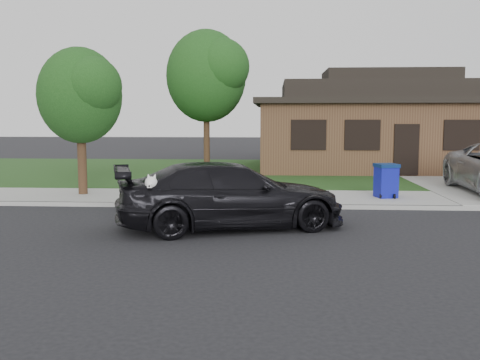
{
  "coord_description": "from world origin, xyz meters",
  "views": [
    {
      "loc": [
        -1.45,
        -11.32,
        2.51
      ],
      "look_at": [
        -2.21,
        0.85,
        1.1
      ],
      "focal_mm": 40.0,
      "sensor_mm": 36.0,
      "label": 1
    }
  ],
  "objects": [
    {
      "name": "lawn",
      "position": [
        0.0,
        13.0,
        0.07
      ],
      "size": [
        60.0,
        13.0,
        0.13
      ],
      "primitive_type": "cube",
      "color": "#193814",
      "rests_on": "ground"
    },
    {
      "name": "sidewalk",
      "position": [
        0.0,
        5.0,
        0.06
      ],
      "size": [
        60.0,
        3.0,
        0.12
      ],
      "primitive_type": "cube",
      "color": "gray",
      "rests_on": "ground"
    },
    {
      "name": "tree_0",
      "position": [
        -4.34,
        12.88,
        4.48
      ],
      "size": [
        3.78,
        3.6,
        6.34
      ],
      "color": "#332114",
      "rests_on": "ground"
    },
    {
      "name": "tree_2",
      "position": [
        -7.38,
        5.11,
        3.27
      ],
      "size": [
        2.73,
        2.6,
        4.59
      ],
      "color": "#332114",
      "rests_on": "ground"
    },
    {
      "name": "house",
      "position": [
        4.0,
        15.0,
        2.13
      ],
      "size": [
        12.6,
        8.6,
        4.65
      ],
      "color": "#422B1C",
      "rests_on": "ground"
    },
    {
      "name": "sedan",
      "position": [
        -2.42,
        0.75,
        0.76
      ],
      "size": [
        5.62,
        3.57,
        1.52
      ],
      "rotation": [
        0.0,
        0.0,
        1.87
      ],
      "color": "black",
      "rests_on": "ground"
    },
    {
      "name": "ground",
      "position": [
        0.0,
        0.0,
        0.0
      ],
      "size": [
        120.0,
        120.0,
        0.0
      ],
      "primitive_type": "plane",
      "color": "black",
      "rests_on": "ground"
    },
    {
      "name": "recycling_bin",
      "position": [
        1.97,
        5.01,
        0.64
      ],
      "size": [
        0.75,
        0.75,
        1.02
      ],
      "rotation": [
        0.0,
        0.0,
        0.25
      ],
      "color": "#0C128E",
      "rests_on": "sidewalk"
    },
    {
      "name": "curb",
      "position": [
        0.0,
        3.5,
        0.06
      ],
      "size": [
        60.0,
        0.12,
        0.12
      ],
      "primitive_type": "cube",
      "color": "gray",
      "rests_on": "ground"
    },
    {
      "name": "driveway",
      "position": [
        6.0,
        10.0,
        0.07
      ],
      "size": [
        4.5,
        13.0,
        0.14
      ],
      "primitive_type": "cube",
      "color": "gray",
      "rests_on": "ground"
    }
  ]
}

